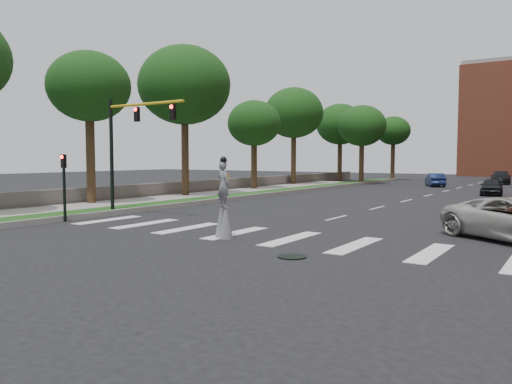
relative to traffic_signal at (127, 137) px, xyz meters
name	(u,v)px	position (x,y,z in m)	size (l,w,h in m)	color
ground_plane	(248,240)	(9.78, -3.00, -4.15)	(160.00, 160.00, 0.00)	black
grass_median	(269,193)	(-1.72, 17.00, -4.03)	(2.00, 60.00, 0.25)	#164012
median_curb	(280,193)	(-0.67, 17.00, -4.01)	(0.20, 60.00, 0.28)	gray
sidewalk_left	(158,200)	(-4.72, 7.00, -4.06)	(4.00, 60.00, 0.18)	gray
stone_wall	(230,185)	(-7.22, 19.00, -3.60)	(0.50, 56.00, 1.10)	#57524A
manhole	(292,257)	(12.78, -5.00, -4.13)	(0.90, 0.90, 0.04)	black
traffic_signal	(127,137)	(0.00, 0.00, 0.00)	(5.30, 0.23, 6.20)	black
secondary_signal	(64,181)	(-0.52, -3.50, -2.20)	(0.25, 0.21, 3.23)	black
stilt_performer	(224,206)	(8.81, -3.22, -2.90)	(0.82, 0.64, 3.12)	#362515
car_near	(492,187)	(14.00, 26.14, -3.45)	(1.65, 4.09, 1.40)	black
car_mid	(435,180)	(7.13, 36.11, -3.45)	(1.48, 4.25, 1.40)	navy
car_far	(501,178)	(12.26, 45.23, -3.42)	(2.06, 5.06, 1.47)	black
tree_1	(89,87)	(-6.01, 2.41, 3.32)	(5.20, 5.20, 9.75)	#362515
tree_2	(184,86)	(-5.44, 10.77, 4.38)	(7.06, 7.06, 11.57)	#362515
tree_3	(254,124)	(-5.47, 20.41, 2.03)	(4.96, 4.96, 8.34)	#362515
tree_4	(294,113)	(-6.41, 29.65, 3.72)	(6.45, 6.45, 10.65)	#362515
tree_5	(340,125)	(-5.40, 39.76, 3.01)	(5.98, 5.98, 9.74)	#362515
tree_6	(362,126)	(-1.06, 36.01, 2.47)	(5.48, 5.48, 9.00)	#362515
tree_7	(393,131)	(-1.22, 47.64, 2.39)	(4.50, 4.50, 8.54)	#362515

